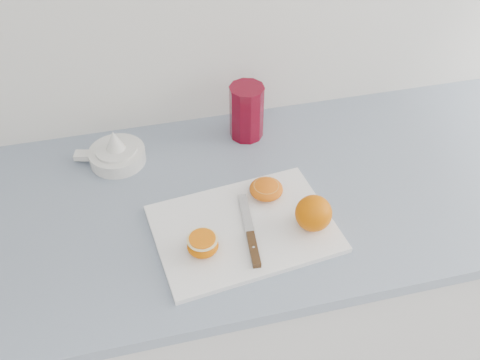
# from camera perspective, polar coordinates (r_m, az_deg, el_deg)

# --- Properties ---
(counter) EXTENTS (2.29, 0.64, 0.89)m
(counter) POSITION_cam_1_polar(r_m,az_deg,el_deg) (1.53, -2.34, -13.75)
(counter) COLOR silver
(counter) RESTS_ON ground
(cutting_board) EXTENTS (0.39, 0.30, 0.01)m
(cutting_board) POSITION_cam_1_polar(r_m,az_deg,el_deg) (1.12, 0.42, -5.19)
(cutting_board) COLOR white
(cutting_board) RESTS_ON counter
(whole_orange) EXTENTS (0.08, 0.08, 0.08)m
(whole_orange) POSITION_cam_1_polar(r_m,az_deg,el_deg) (1.10, 7.85, -3.54)
(whole_orange) COLOR #C95600
(whole_orange) RESTS_ON cutting_board
(half_orange) EXTENTS (0.06, 0.06, 0.04)m
(half_orange) POSITION_cam_1_polar(r_m,az_deg,el_deg) (1.06, -4.00, -6.89)
(half_orange) COLOR #C95600
(half_orange) RESTS_ON cutting_board
(squeezed_shell) EXTENTS (0.07, 0.07, 0.03)m
(squeezed_shell) POSITION_cam_1_polar(r_m,az_deg,el_deg) (1.17, 2.81, -0.95)
(squeezed_shell) COLOR #DB5D0D
(squeezed_shell) RESTS_ON cutting_board
(paring_knife) EXTENTS (0.04, 0.20, 0.01)m
(paring_knife) POSITION_cam_1_polar(r_m,az_deg,el_deg) (1.08, 1.30, -6.68)
(paring_knife) COLOR #3E280F
(paring_knife) RESTS_ON cutting_board
(citrus_juicer) EXTENTS (0.17, 0.13, 0.09)m
(citrus_juicer) POSITION_cam_1_polar(r_m,az_deg,el_deg) (1.30, -13.06, 2.80)
(citrus_juicer) COLOR white
(citrus_juicer) RESTS_ON counter
(red_tumbler) EXTENTS (0.09, 0.09, 0.14)m
(red_tumbler) POSITION_cam_1_polar(r_m,az_deg,el_deg) (1.32, 0.71, 7.10)
(red_tumbler) COLOR maroon
(red_tumbler) RESTS_ON counter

